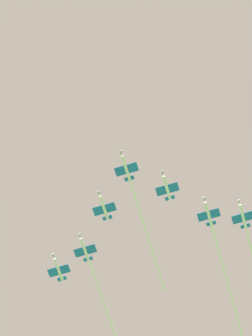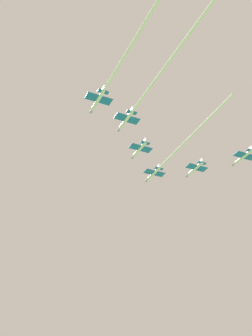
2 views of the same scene
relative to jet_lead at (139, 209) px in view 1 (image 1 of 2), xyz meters
name	(u,v)px [view 1 (image 1 of 2)]	position (x,y,z in m)	size (l,w,h in m)	color
jet_lead	(139,209)	(0.00, 0.00, 0.00)	(13.28, 63.94, 2.70)	white
jet_port_inner	(167,187)	(12.29, -7.03, 1.26)	(9.61, 13.02, 2.70)	white
jet_starboard_inner	(104,207)	(-13.77, -3.28, -1.25)	(9.61, 13.02, 2.70)	white
jet_port_outer	(220,257)	(30.45, 26.75, 0.92)	(13.98, 68.83, 2.70)	white
jet_starboard_outer	(95,279)	(-22.54, 28.24, -0.92)	(12.00, 55.06, 2.70)	white
jet_center_rear	(250,245)	(43.28, 23.47, 1.42)	(11.76, 53.41, 2.70)	white
jet_port_trail	(58,269)	(-36.86, 21.11, -1.41)	(9.61, 13.02, 2.70)	white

